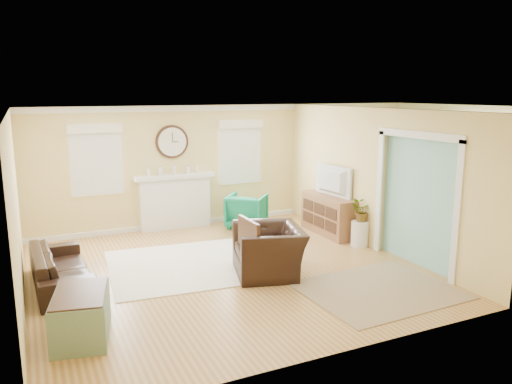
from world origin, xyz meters
The scene contains 29 objects.
floor centered at (0.00, 0.00, 0.00)m, with size 9.00×9.00×0.00m, color #A0682F.
wall_back centered at (0.00, 3.00, 1.30)m, with size 9.00×0.02×2.60m, color #EDD27B.
wall_front centered at (0.00, -3.00, 1.30)m, with size 9.00×0.02×2.60m, color #EDD27B.
wall_left centered at (-4.50, 0.00, 1.30)m, with size 0.02×6.00×2.60m, color #EDD27B.
wall_right centered at (4.50, 0.00, 1.30)m, with size 0.02×6.00×2.60m, color #EDD27B.
ceiling centered at (0.00, 0.00, 2.60)m, with size 9.00×6.00×0.02m, color white.
partition centered at (1.51, 0.28, 1.36)m, with size 0.17×6.00×2.60m.
fireplace centered at (-1.50, 2.88, 0.60)m, with size 1.70×0.30×1.17m.
wall_clock centered at (-1.50, 2.97, 1.85)m, with size 0.70×0.07×0.70m.
window_left centered at (-3.05, 2.95, 1.66)m, with size 1.05×0.13×1.42m.
window_right centered at (0.05, 2.95, 1.66)m, with size 1.05×0.13×1.42m.
french_doors centered at (4.45, 0.00, 1.10)m, with size 0.06×1.70×2.20m.
pendant centered at (3.00, 0.00, 2.20)m, with size 0.30×0.30×0.55m.
rug_cream centered at (-1.88, 0.49, 0.01)m, with size 2.77×2.40×0.01m, color white.
rug_jute centered at (0.25, -1.74, 0.01)m, with size 2.18×1.79×0.01m, color #988060.
rug_grey centered at (3.32, -0.40, 0.01)m, with size 2.27×2.84×0.01m, color gray.
sofa centered at (-3.97, 0.42, 0.29)m, with size 1.97×0.77×0.57m, color black.
eames_chair centered at (-0.91, -0.42, 0.39)m, with size 1.19×1.04×0.77m, color black.
green_chair centered at (-0.09, 2.29, 0.36)m, with size 0.78×0.80×0.73m, color #13734C.
trunk centered at (-3.88, -1.40, 0.28)m, with size 0.79×1.09×0.57m.
credenza centered at (1.24, 1.11, 0.40)m, with size 0.49×1.44×0.80m.
tv centered at (1.22, 1.11, 1.11)m, with size 1.07×0.14×0.62m, color black.
garden_stool centered at (1.30, 0.16, 0.24)m, with size 0.33×0.33×0.48m, color white.
potted_plant centered at (1.30, 0.16, 0.68)m, with size 0.36×0.31×0.40m, color #337F33.
dining_table centered at (3.32, -0.40, 0.32)m, with size 1.81×1.01×0.64m, color #3F261A.
dining_chair_n centered at (3.35, 0.74, 0.50)m, with size 0.40×0.40×0.86m.
dining_chair_s centered at (3.35, -1.48, 0.58)m, with size 0.48×0.48×0.99m.
dining_chair_w centered at (2.66, -0.46, 0.50)m, with size 0.47×0.47×0.86m.
dining_chair_e centered at (3.93, -0.39, 0.51)m, with size 0.44×0.44×0.87m.
Camera 1 is at (-4.34, -7.25, 2.88)m, focal length 35.00 mm.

